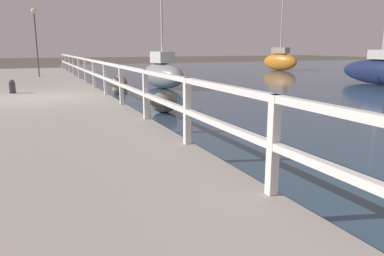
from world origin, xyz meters
name	(u,v)px	position (x,y,z in m)	size (l,w,h in m)	color
ground_plane	(35,109)	(0.00, 0.00, 0.00)	(120.00, 120.00, 0.00)	#4C473D
dock_walkway	(34,104)	(0.00, 0.00, 0.17)	(4.59, 36.00, 0.33)	#9E998E
railing	(105,73)	(2.20, 0.00, 1.04)	(0.10, 32.50, 1.06)	white
boulder_water_edge	(119,86)	(3.47, 3.72, 0.20)	(0.53, 0.48, 0.40)	gray
boulder_far_strip	(164,102)	(3.45, -2.20, 0.30)	(0.80, 0.72, 0.60)	slate
boulder_mid_strip	(120,82)	(3.83, 5.27, 0.27)	(0.72, 0.65, 0.54)	gray
boulder_near_dock	(119,89)	(3.20, 2.64, 0.20)	(0.52, 0.47, 0.39)	gray
mooring_bollard	(12,86)	(-0.63, 1.64, 0.56)	(0.21, 0.21, 0.46)	#333338
dock_lamp	(35,26)	(0.41, 8.99, 2.91)	(0.28, 0.28, 3.46)	#514C47
sailboat_orange	(280,60)	(18.79, 13.21, 0.81)	(1.73, 3.36, 7.54)	orange
sailboat_gray	(163,73)	(5.55, 4.04, 0.69)	(1.72, 3.34, 6.86)	gray
sailboat_navy	(381,70)	(16.18, 1.30, 0.72)	(1.13, 5.05, 7.19)	#192347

